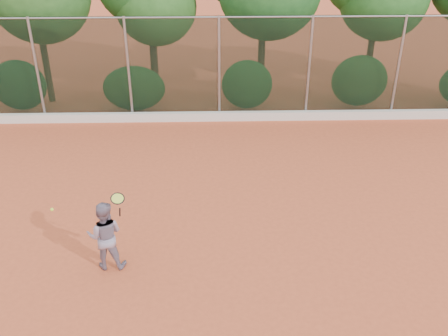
{
  "coord_description": "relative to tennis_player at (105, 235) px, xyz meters",
  "views": [
    {
      "loc": [
        -0.27,
        -9.14,
        6.69
      ],
      "look_at": [
        0.0,
        1.0,
        1.25
      ],
      "focal_mm": 40.0,
      "sensor_mm": 36.0,
      "label": 1
    }
  ],
  "objects": [
    {
      "name": "ground",
      "position": [
        2.44,
        0.89,
        -0.76
      ],
      "size": [
        80.0,
        80.0,
        0.0
      ],
      "primitive_type": "plane",
      "color": "#C5532E",
      "rests_on": "ground"
    },
    {
      "name": "tennis_player",
      "position": [
        0.0,
        0.0,
        0.0
      ],
      "size": [
        0.74,
        0.58,
        1.52
      ],
      "primitive_type": "imported",
      "rotation": [
        0.0,
        0.0,
        3.15
      ],
      "color": "gray",
      "rests_on": "ground"
    },
    {
      "name": "tennis_ball_in_flight",
      "position": [
        -0.87,
        -0.24,
        0.79
      ],
      "size": [
        0.07,
        0.07,
        0.07
      ],
      "color": "#CDF337",
      "rests_on": "ground"
    },
    {
      "name": "chainlink_fence",
      "position": [
        2.44,
        7.89,
        1.1
      ],
      "size": [
        24.09,
        0.09,
        3.5
      ],
      "color": "black",
      "rests_on": "ground"
    },
    {
      "name": "concrete_curb",
      "position": [
        2.44,
        7.71,
        -0.61
      ],
      "size": [
        24.0,
        0.2,
        0.3
      ],
      "primitive_type": "cube",
      "color": "silver",
      "rests_on": "ground"
    },
    {
      "name": "tennis_racket",
      "position": [
        0.36,
        -0.09,
        0.89
      ],
      "size": [
        0.34,
        0.33,
        0.55
      ],
      "color": "black",
      "rests_on": "ground"
    }
  ]
}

